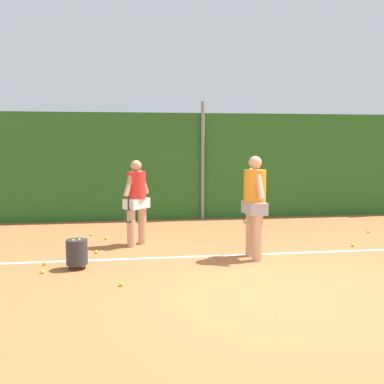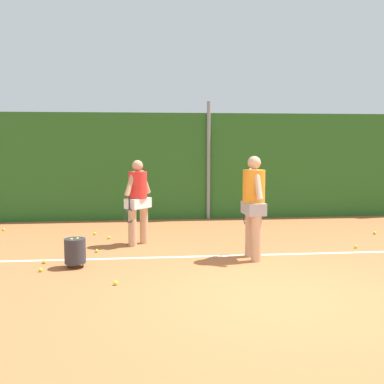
% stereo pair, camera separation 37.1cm
% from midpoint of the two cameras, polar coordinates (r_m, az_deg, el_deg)
% --- Properties ---
extents(ground_plane, '(31.82, 31.82, 0.00)m').
position_cam_midpoint_polar(ground_plane, '(8.44, 7.53, -8.42)').
color(ground_plane, '#B76638').
extents(hedge_fence_backdrop, '(20.68, 0.25, 2.91)m').
position_cam_midpoint_polar(hedge_fence_backdrop, '(12.77, 2.79, 3.22)').
color(hedge_fence_backdrop, '#286023').
rests_on(hedge_fence_backdrop, ground_plane).
extents(fence_post_center, '(0.10, 0.10, 3.22)m').
position_cam_midpoint_polar(fence_post_center, '(12.59, 2.91, 3.88)').
color(fence_post_center, gray).
rests_on(fence_post_center, ground_plane).
extents(court_baseline_paint, '(15.11, 0.10, 0.01)m').
position_cam_midpoint_polar(court_baseline_paint, '(8.77, 7.01, -7.84)').
color(court_baseline_paint, white).
rests_on(court_baseline_paint, ground_plane).
extents(player_foreground_near, '(0.40, 0.85, 1.88)m').
position_cam_midpoint_polar(player_foreground_near, '(8.39, 8.92, -1.20)').
color(player_foreground_near, tan).
rests_on(player_foreground_near, ground_plane).
extents(player_midcourt, '(0.57, 0.66, 1.76)m').
position_cam_midpoint_polar(player_midcourt, '(9.48, -5.65, -0.72)').
color(player_midcourt, tan).
rests_on(player_midcourt, ground_plane).
extents(ball_hopper, '(0.36, 0.36, 0.51)m').
position_cam_midpoint_polar(ball_hopper, '(8.05, -13.05, -7.13)').
color(ball_hopper, '#2D2D33').
rests_on(ball_hopper, ground_plane).
extents(tennis_ball_0, '(0.07, 0.07, 0.07)m').
position_cam_midpoint_polar(tennis_ball_0, '(8.50, -16.70, -8.31)').
color(tennis_ball_0, '#CCDB33').
rests_on(tennis_ball_0, ground_plane).
extents(tennis_ball_1, '(0.07, 0.07, 0.07)m').
position_cam_midpoint_polar(tennis_ball_1, '(11.53, 22.63, -4.72)').
color(tennis_ball_1, '#CCDB33').
rests_on(tennis_ball_1, ground_plane).
extents(tennis_ball_3, '(0.07, 0.07, 0.07)m').
position_cam_midpoint_polar(tennis_ball_3, '(7.99, -17.02, -9.25)').
color(tennis_ball_3, '#CCDB33').
rests_on(tennis_ball_3, ground_plane).
extents(tennis_ball_4, '(0.07, 0.07, 0.07)m').
position_cam_midpoint_polar(tennis_ball_4, '(9.92, 20.73, -6.37)').
color(tennis_ball_4, '#CCDB33').
rests_on(tennis_ball_4, ground_plane).
extents(tennis_ball_6, '(0.07, 0.07, 0.07)m').
position_cam_midpoint_polar(tennis_ball_6, '(9.32, 9.29, -6.85)').
color(tennis_ball_6, '#CCDB33').
rests_on(tennis_ball_6, ground_plane).
extents(tennis_ball_8, '(0.07, 0.07, 0.07)m').
position_cam_midpoint_polar(tennis_ball_8, '(10.28, -9.27, -5.60)').
color(tennis_ball_8, '#CCDB33').
rests_on(tennis_ball_8, ground_plane).
extents(tennis_ball_9, '(0.07, 0.07, 0.07)m').
position_cam_midpoint_polar(tennis_ball_9, '(10.78, -11.04, -5.09)').
color(tennis_ball_9, '#CCDB33').
rests_on(tennis_ball_9, ground_plane).
extents(tennis_ball_10, '(0.07, 0.07, 0.07)m').
position_cam_midpoint_polar(tennis_ball_10, '(11.89, -21.56, -4.36)').
color(tennis_ball_10, '#CCDB33').
rests_on(tennis_ball_10, ground_plane).
extents(tennis_ball_11, '(0.07, 0.07, 0.07)m').
position_cam_midpoint_polar(tennis_ball_11, '(7.04, -7.97, -11.15)').
color(tennis_ball_11, '#CCDB33').
rests_on(tennis_ball_11, ground_plane).
extents(tennis_ball_12, '(0.07, 0.07, 0.07)m').
position_cam_midpoint_polar(tennis_ball_12, '(9.09, -10.61, -7.20)').
color(tennis_ball_12, '#CCDB33').
rests_on(tennis_ball_12, ground_plane).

